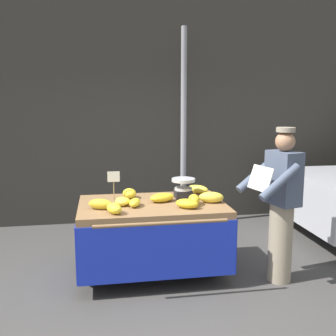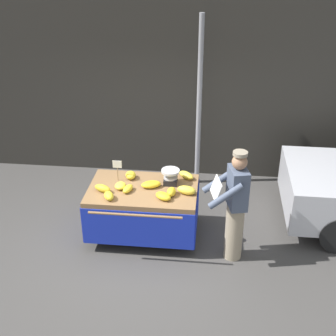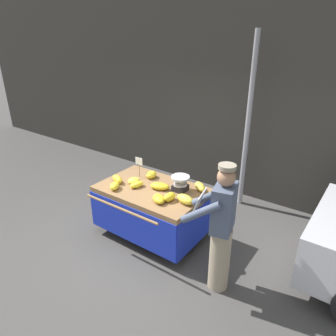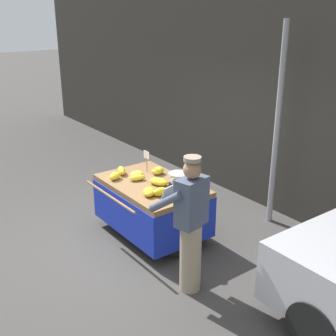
{
  "view_description": "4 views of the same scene",
  "coord_description": "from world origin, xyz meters",
  "px_view_note": "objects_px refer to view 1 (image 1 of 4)",
  "views": [
    {
      "loc": [
        -0.47,
        -3.84,
        1.98
      ],
      "look_at": [
        0.27,
        0.46,
        1.25
      ],
      "focal_mm": 42.31,
      "sensor_mm": 36.0,
      "label": 1
    },
    {
      "loc": [
        1.1,
        -5.44,
        4.33
      ],
      "look_at": [
        0.46,
        0.52,
        1.19
      ],
      "focal_mm": 49.29,
      "sensor_mm": 36.0,
      "label": 2
    },
    {
      "loc": [
        2.71,
        -2.78,
        3.01
      ],
      "look_at": [
        0.31,
        0.57,
        1.21
      ],
      "focal_mm": 32.65,
      "sensor_mm": 36.0,
      "label": 3
    },
    {
      "loc": [
        4.9,
        -2.82,
        3.25
      ],
      "look_at": [
        0.57,
        0.4,
        1.24
      ],
      "focal_mm": 46.3,
      "sensor_mm": 36.0,
      "label": 4
    }
  ],
  "objects_px": {
    "weighing_scale": "(183,188)",
    "banana_bunch_3": "(162,197)",
    "banana_bunch_4": "(114,208)",
    "vendor_person": "(281,205)",
    "banana_bunch_6": "(101,204)",
    "banana_bunch_7": "(194,200)",
    "price_sign": "(114,179)",
    "banana_bunch_1": "(211,197)",
    "banana_bunch_9": "(123,201)",
    "banana_bunch_5": "(187,204)",
    "banana_cart": "(152,223)",
    "banana_bunch_0": "(135,203)",
    "banana_bunch_2": "(198,189)",
    "street_pole": "(184,129)",
    "banana_bunch_8": "(129,193)"
  },
  "relations": [
    {
      "from": "banana_bunch_9",
      "to": "banana_bunch_1",
      "type": "bearing_deg",
      "value": -3.0
    },
    {
      "from": "banana_bunch_4",
      "to": "banana_bunch_9",
      "type": "relative_size",
      "value": 1.06
    },
    {
      "from": "weighing_scale",
      "to": "banana_bunch_2",
      "type": "height_order",
      "value": "weighing_scale"
    },
    {
      "from": "street_pole",
      "to": "banana_bunch_2",
      "type": "bearing_deg",
      "value": -94.59
    },
    {
      "from": "weighing_scale",
      "to": "banana_bunch_4",
      "type": "distance_m",
      "value": 1.0
    },
    {
      "from": "weighing_scale",
      "to": "banana_bunch_6",
      "type": "xyz_separation_m",
      "value": [
        -0.97,
        -0.35,
        -0.06
      ]
    },
    {
      "from": "banana_bunch_3",
      "to": "banana_bunch_5",
      "type": "xyz_separation_m",
      "value": [
        0.22,
        -0.32,
        0.0
      ]
    },
    {
      "from": "weighing_scale",
      "to": "banana_bunch_1",
      "type": "height_order",
      "value": "weighing_scale"
    },
    {
      "from": "price_sign",
      "to": "banana_bunch_0",
      "type": "height_order",
      "value": "price_sign"
    },
    {
      "from": "banana_bunch_3",
      "to": "banana_bunch_0",
      "type": "bearing_deg",
      "value": -154.42
    },
    {
      "from": "weighing_scale",
      "to": "banana_bunch_1",
      "type": "xyz_separation_m",
      "value": [
        0.26,
        -0.28,
        -0.06
      ]
    },
    {
      "from": "banana_bunch_0",
      "to": "banana_bunch_3",
      "type": "height_order",
      "value": "banana_bunch_3"
    },
    {
      "from": "vendor_person",
      "to": "banana_bunch_7",
      "type": "bearing_deg",
      "value": 165.68
    },
    {
      "from": "banana_cart",
      "to": "vendor_person",
      "type": "distance_m",
      "value": 1.44
    },
    {
      "from": "banana_bunch_6",
      "to": "banana_bunch_2",
      "type": "bearing_deg",
      "value": 24.33
    },
    {
      "from": "banana_bunch_3",
      "to": "banana_bunch_5",
      "type": "distance_m",
      "value": 0.39
    },
    {
      "from": "banana_cart",
      "to": "banana_bunch_5",
      "type": "height_order",
      "value": "banana_bunch_5"
    },
    {
      "from": "banana_cart",
      "to": "banana_bunch_4",
      "type": "relative_size",
      "value": 7.62
    },
    {
      "from": "banana_bunch_5",
      "to": "banana_bunch_7",
      "type": "bearing_deg",
      "value": 48.45
    },
    {
      "from": "banana_bunch_0",
      "to": "banana_bunch_1",
      "type": "distance_m",
      "value": 0.87
    },
    {
      "from": "banana_bunch_3",
      "to": "street_pole",
      "type": "bearing_deg",
      "value": 70.61
    },
    {
      "from": "banana_bunch_1",
      "to": "banana_bunch_6",
      "type": "height_order",
      "value": "banana_bunch_1"
    },
    {
      "from": "banana_bunch_8",
      "to": "banana_cart",
      "type": "bearing_deg",
      "value": -50.2
    },
    {
      "from": "banana_bunch_5",
      "to": "banana_bunch_1",
      "type": "bearing_deg",
      "value": 30.02
    },
    {
      "from": "price_sign",
      "to": "vendor_person",
      "type": "relative_size",
      "value": 0.2
    },
    {
      "from": "weighing_scale",
      "to": "banana_bunch_3",
      "type": "xyz_separation_m",
      "value": [
        -0.28,
        -0.14,
        -0.07
      ]
    },
    {
      "from": "banana_cart",
      "to": "banana_bunch_6",
      "type": "height_order",
      "value": "banana_bunch_6"
    },
    {
      "from": "banana_bunch_1",
      "to": "banana_bunch_3",
      "type": "xyz_separation_m",
      "value": [
        -0.54,
        0.13,
        -0.01
      ]
    },
    {
      "from": "banana_bunch_4",
      "to": "vendor_person",
      "type": "height_order",
      "value": "vendor_person"
    },
    {
      "from": "banana_bunch_9",
      "to": "banana_bunch_3",
      "type": "bearing_deg",
      "value": 10.04
    },
    {
      "from": "price_sign",
      "to": "banana_bunch_4",
      "type": "bearing_deg",
      "value": -91.87
    },
    {
      "from": "banana_bunch_1",
      "to": "banana_bunch_9",
      "type": "distance_m",
      "value": 1.0
    },
    {
      "from": "banana_bunch_2",
      "to": "banana_bunch_5",
      "type": "distance_m",
      "value": 0.72
    },
    {
      "from": "vendor_person",
      "to": "banana_bunch_9",
      "type": "bearing_deg",
      "value": 168.21
    },
    {
      "from": "banana_bunch_8",
      "to": "banana_bunch_9",
      "type": "distance_m",
      "value": 0.34
    },
    {
      "from": "banana_bunch_9",
      "to": "weighing_scale",
      "type": "bearing_deg",
      "value": 17.03
    },
    {
      "from": "banana_bunch_1",
      "to": "banana_bunch_7",
      "type": "xyz_separation_m",
      "value": [
        -0.22,
        -0.07,
        -0.0
      ]
    },
    {
      "from": "banana_bunch_3",
      "to": "banana_bunch_6",
      "type": "distance_m",
      "value": 0.72
    },
    {
      "from": "banana_bunch_5",
      "to": "banana_bunch_9",
      "type": "height_order",
      "value": "banana_bunch_5"
    },
    {
      "from": "banana_bunch_6",
      "to": "vendor_person",
      "type": "relative_size",
      "value": 0.16
    },
    {
      "from": "banana_cart",
      "to": "banana_bunch_7",
      "type": "height_order",
      "value": "banana_bunch_7"
    },
    {
      "from": "weighing_scale",
      "to": "vendor_person",
      "type": "xyz_separation_m",
      "value": [
        0.96,
        -0.58,
        -0.1
      ]
    },
    {
      "from": "banana_bunch_0",
      "to": "banana_bunch_9",
      "type": "height_order",
      "value": "banana_bunch_9"
    },
    {
      "from": "banana_bunch_1",
      "to": "banana_bunch_9",
      "type": "xyz_separation_m",
      "value": [
        -1.0,
        0.05,
        -0.02
      ]
    },
    {
      "from": "banana_bunch_4",
      "to": "banana_bunch_9",
      "type": "xyz_separation_m",
      "value": [
        0.1,
        0.32,
        -0.01
      ]
    },
    {
      "from": "banana_bunch_3",
      "to": "banana_bunch_7",
      "type": "bearing_deg",
      "value": -31.57
    },
    {
      "from": "weighing_scale",
      "to": "vendor_person",
      "type": "height_order",
      "value": "vendor_person"
    },
    {
      "from": "banana_bunch_0",
      "to": "banana_bunch_6",
      "type": "bearing_deg",
      "value": -172.84
    },
    {
      "from": "price_sign",
      "to": "banana_bunch_2",
      "type": "bearing_deg",
      "value": 9.84
    },
    {
      "from": "banana_bunch_2",
      "to": "vendor_person",
      "type": "xyz_separation_m",
      "value": [
        0.74,
        -0.77,
        -0.03
      ]
    }
  ]
}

